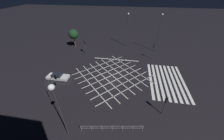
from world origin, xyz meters
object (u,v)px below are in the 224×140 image
(traffic_light_ne_cross, at_px, (85,44))
(street_lamp_west, at_px, (128,25))
(street_lamp_east, at_px, (159,28))
(street_tree_near, at_px, (73,34))
(traffic_light_nw_main, at_px, (52,83))
(traffic_light_sw_main, at_px, (165,102))
(traffic_light_ne_main, at_px, (85,44))
(street_lamp_far, at_px, (56,99))
(traffic_light_se_cross, at_px, (154,49))
(waiting_car, at_px, (58,76))

(traffic_light_ne_cross, xyz_separation_m, street_lamp_west, (7.53, -10.63, 3.53))
(street_lamp_east, bearing_deg, traffic_light_ne_cross, 104.53)
(street_lamp_east, relative_size, street_lamp_west, 1.06)
(street_lamp_east, distance_m, street_tree_near, 24.21)
(street_tree_near, bearing_deg, traffic_light_nw_main, -166.07)
(traffic_light_nw_main, bearing_deg, traffic_light_sw_main, -92.53)
(traffic_light_ne_main, bearing_deg, street_lamp_east, 102.63)
(street_lamp_far, bearing_deg, traffic_light_ne_main, 13.18)
(traffic_light_se_cross, height_order, waiting_car, traffic_light_se_cross)
(traffic_light_nw_main, bearing_deg, street_lamp_far, -140.11)
(traffic_light_ne_main, bearing_deg, traffic_light_ne_cross, 17.94)
(street_lamp_east, distance_m, waiting_car, 27.42)
(street_lamp_far, bearing_deg, traffic_light_nw_main, 39.89)
(traffic_light_se_cross, bearing_deg, street_tree_near, -10.71)
(traffic_light_ne_main, relative_size, street_lamp_east, 0.39)
(traffic_light_ne_main, xyz_separation_m, street_tree_near, (3.74, 4.81, 1.07))
(traffic_light_ne_main, distance_m, street_lamp_far, 23.59)
(street_tree_near, bearing_deg, waiting_car, -169.60)
(traffic_light_ne_cross, distance_m, traffic_light_ne_main, 0.67)
(traffic_light_ne_main, relative_size, waiting_car, 0.89)
(street_lamp_west, relative_size, waiting_car, 2.17)
(street_lamp_far, height_order, waiting_car, street_lamp_far)
(waiting_car, bearing_deg, street_tree_near, 100.40)
(street_lamp_east, bearing_deg, street_tree_near, 91.36)
(traffic_light_nw_main, relative_size, street_lamp_far, 0.46)
(street_lamp_far, height_order, street_tree_near, street_lamp_far)
(street_lamp_east, height_order, street_tree_near, street_lamp_east)
(traffic_light_ne_main, bearing_deg, traffic_light_nw_main, 0.83)
(street_tree_near, bearing_deg, street_lamp_far, -159.04)
(traffic_light_sw_main, distance_m, street_lamp_far, 14.12)
(street_lamp_east, height_order, street_lamp_west, street_lamp_east)
(street_lamp_far, relative_size, street_tree_near, 1.60)
(street_tree_near, bearing_deg, traffic_light_sw_main, -133.14)
(traffic_light_nw_main, xyz_separation_m, street_lamp_far, (-6.07, -5.07, 3.67))
(traffic_light_se_cross, height_order, traffic_light_nw_main, traffic_light_se_cross)
(traffic_light_se_cross, bearing_deg, waiting_car, 30.21)
(traffic_light_ne_main, relative_size, street_lamp_far, 0.46)
(street_lamp_far, xyz_separation_m, waiting_car, (10.60, 7.21, -6.04))
(waiting_car, bearing_deg, street_lamp_far, -55.76)
(street_tree_near, relative_size, waiting_car, 1.20)
(traffic_light_se_cross, height_order, street_lamp_east, street_lamp_east)
(traffic_light_se_cross, distance_m, traffic_light_ne_cross, 17.68)
(traffic_light_ne_cross, height_order, traffic_light_sw_main, traffic_light_ne_cross)
(traffic_light_se_cross, xyz_separation_m, traffic_light_nw_main, (-16.06, 17.64, 0.01))
(traffic_light_nw_main, bearing_deg, street_lamp_west, -24.25)
(traffic_light_nw_main, xyz_separation_m, street_lamp_west, (23.51, -10.59, 3.57))
(traffic_light_nw_main, relative_size, waiting_car, 0.89)
(traffic_light_nw_main, distance_m, waiting_car, 5.55)
(traffic_light_nw_main, height_order, traffic_light_sw_main, traffic_light_nw_main)
(traffic_light_sw_main, xyz_separation_m, street_lamp_far, (-5.29, 12.42, 4.13))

